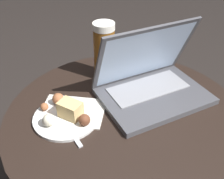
# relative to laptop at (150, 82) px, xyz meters

# --- Properties ---
(table) EXTENTS (0.73, 0.73, 0.51)m
(table) POSITION_rel_laptop_xyz_m (-0.10, -0.07, -0.18)
(table) COLOR #9E9EA3
(table) RESTS_ON ground_plane
(napkin) EXTENTS (0.23, 0.20, 0.00)m
(napkin) POSITION_rel_laptop_xyz_m (-0.26, -0.03, -0.05)
(napkin) COLOR silver
(napkin) RESTS_ON table
(laptop) EXTENTS (0.38, 0.31, 0.24)m
(laptop) POSITION_rel_laptop_xyz_m (0.00, 0.00, 0.00)
(laptop) COLOR #47474C
(laptop) RESTS_ON table
(beer_glass) EXTENTS (0.07, 0.07, 0.20)m
(beer_glass) POSITION_rel_laptop_xyz_m (-0.12, 0.14, 0.05)
(beer_glass) COLOR brown
(beer_glass) RESTS_ON table
(snack_plate) EXTENTS (0.19, 0.19, 0.06)m
(snack_plate) POSITION_rel_laptop_xyz_m (-0.28, -0.06, -0.03)
(snack_plate) COLOR silver
(snack_plate) RESTS_ON table
(fork) EXTENTS (0.07, 0.17, 0.00)m
(fork) POSITION_rel_laptop_xyz_m (-0.28, -0.08, -0.05)
(fork) COLOR silver
(fork) RESTS_ON table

